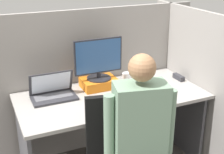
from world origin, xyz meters
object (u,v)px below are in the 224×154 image
Objects in this scene: coffee_mug at (127,77)px; paper_box at (99,83)px; carrot_toy at (157,94)px; monitor at (98,59)px; person at (145,141)px; stapler at (179,77)px; laptop at (53,93)px.

paper_box is at bearing -174.80° from coffee_mug.
paper_box is at bearing 134.72° from carrot_toy.
paper_box is 0.23m from monitor.
person is at bearing -94.09° from paper_box.
person is (-0.07, -0.99, -0.25)m from monitor.
coffee_mug is (-0.08, 0.41, 0.02)m from carrot_toy.
person is (-0.86, -0.85, -0.00)m from stapler.
paper_box is 0.55m from carrot_toy.
laptop is 1.24m from stapler.
person reaches higher than monitor.
monitor reaches higher than paper_box.
paper_box is 2.24× the size of stapler.
laptop is at bearing -173.80° from coffee_mug.
carrot_toy is (0.38, -0.39, -0.25)m from monitor.
person reaches higher than carrot_toy.
carrot_toy is at bearing -79.35° from coffee_mug.
coffee_mug is (-0.48, 0.17, 0.02)m from stapler.
person is (-0.45, -0.60, -0.00)m from carrot_toy.
paper_box is at bearing 85.91° from person.
carrot_toy is (0.38, -0.39, -0.02)m from paper_box.
person reaches higher than laptop.
monitor reaches higher than coffee_mug.
paper_box is 0.99m from person.
laptop is 1.00m from person.
paper_box is 0.71× the size of monitor.
coffee_mug reaches higher than carrot_toy.
coffee_mug is at bearing 4.71° from monitor.
coffee_mug is at bearing 100.65° from carrot_toy.
person is at bearing -94.07° from monitor.
stapler is (0.79, -0.14, -0.25)m from monitor.
monitor is (0.00, 0.00, 0.23)m from paper_box.
monitor is 4.76× the size of coffee_mug.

